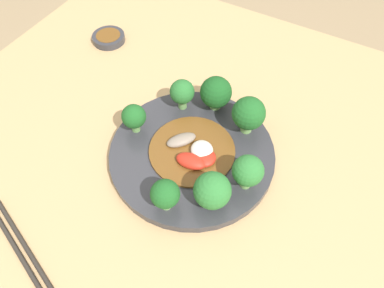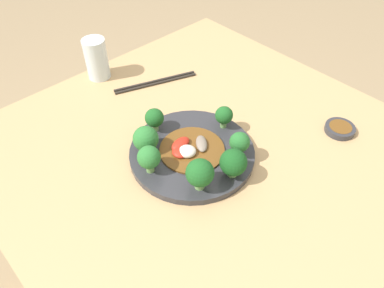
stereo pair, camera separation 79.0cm
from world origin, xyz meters
name	(u,v)px [view 1 (the left image)]	position (x,y,z in m)	size (l,w,h in m)	color
ground_plane	(180,281)	(0.00, 0.00, 0.00)	(8.00, 8.00, 0.00)	#9E8460
table	(176,236)	(0.00, 0.00, 0.38)	(0.92, 0.91, 0.75)	tan
plate	(192,154)	(-0.04, -0.01, 0.76)	(0.28, 0.28, 0.02)	#333338
broccoli_south	(216,93)	(-0.03, -0.12, 0.81)	(0.06, 0.06, 0.07)	#7AAD5B
broccoli_west	(248,171)	(-0.15, 0.01, 0.81)	(0.05, 0.05, 0.07)	#7AAD5B
broccoli_east	(135,116)	(0.07, 0.00, 0.80)	(0.04, 0.04, 0.06)	#70A356
broccoli_southwest	(249,114)	(-0.10, -0.09, 0.81)	(0.06, 0.06, 0.07)	#7AAD5B
broccoli_southeast	(182,92)	(0.02, -0.09, 0.81)	(0.04, 0.04, 0.06)	#70A356
broccoli_north	(165,194)	(-0.06, 0.10, 0.81)	(0.04, 0.04, 0.06)	#89B76B
broccoli_northwest	(212,191)	(-0.12, 0.06, 0.80)	(0.06, 0.06, 0.06)	#7AAD5B
stirfry_center	(194,151)	(-0.05, 0.00, 0.78)	(0.15, 0.15, 0.02)	brown
chopsticks	(28,259)	(0.08, 0.27, 0.76)	(0.23, 0.10, 0.01)	#2D2823
sauce_dish	(109,38)	(0.27, -0.19, 0.76)	(0.07, 0.07, 0.02)	#333338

